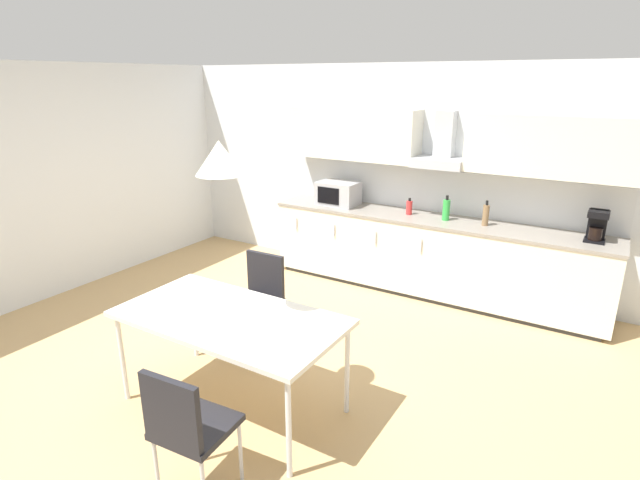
{
  "coord_description": "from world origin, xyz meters",
  "views": [
    {
      "loc": [
        2.46,
        -2.96,
        2.35
      ],
      "look_at": [
        0.31,
        0.59,
        1.0
      ],
      "focal_mm": 28.0,
      "sensor_mm": 36.0,
      "label": 1
    }
  ],
  "objects_px": {
    "bottle_green": "(446,210)",
    "pendant_lamp": "(220,158)",
    "bottle_brown": "(486,215)",
    "chair_far_left": "(260,292)",
    "microwave": "(338,193)",
    "chair_near_right": "(186,423)",
    "dining_table": "(230,321)",
    "coffee_maker": "(597,226)",
    "bottle_red": "(409,207)"
  },
  "relations": [
    {
      "from": "bottle_green",
      "to": "pendant_lamp",
      "type": "bearing_deg",
      "value": -103.45
    },
    {
      "from": "pendant_lamp",
      "to": "bottle_brown",
      "type": "bearing_deg",
      "value": 68.81
    },
    {
      "from": "chair_far_left",
      "to": "pendant_lamp",
      "type": "relative_size",
      "value": 2.72
    },
    {
      "from": "microwave",
      "to": "chair_near_right",
      "type": "bearing_deg",
      "value": -73.64
    },
    {
      "from": "bottle_brown",
      "to": "pendant_lamp",
      "type": "distance_m",
      "value": 3.11
    },
    {
      "from": "bottle_brown",
      "to": "dining_table",
      "type": "distance_m",
      "value": 3.0
    },
    {
      "from": "coffee_maker",
      "to": "bottle_red",
      "type": "relative_size",
      "value": 1.6
    },
    {
      "from": "chair_near_right",
      "to": "chair_far_left",
      "type": "bearing_deg",
      "value": 114.73
    },
    {
      "from": "bottle_green",
      "to": "bottle_brown",
      "type": "bearing_deg",
      "value": 1.7
    },
    {
      "from": "coffee_maker",
      "to": "pendant_lamp",
      "type": "height_order",
      "value": "pendant_lamp"
    },
    {
      "from": "chair_far_left",
      "to": "bottle_green",
      "type": "bearing_deg",
      "value": 62.23
    },
    {
      "from": "bottle_green",
      "to": "bottle_brown",
      "type": "height_order",
      "value": "bottle_green"
    },
    {
      "from": "bottle_green",
      "to": "bottle_red",
      "type": "height_order",
      "value": "bottle_green"
    },
    {
      "from": "coffee_maker",
      "to": "microwave",
      "type": "bearing_deg",
      "value": -179.46
    },
    {
      "from": "coffee_maker",
      "to": "bottle_green",
      "type": "xyz_separation_m",
      "value": [
        -1.44,
        -0.03,
        -0.03
      ]
    },
    {
      "from": "bottle_brown",
      "to": "chair_near_right",
      "type": "xyz_separation_m",
      "value": [
        -0.7,
        -3.59,
        -0.46
      ]
    },
    {
      "from": "microwave",
      "to": "pendant_lamp",
      "type": "bearing_deg",
      "value": -76.28
    },
    {
      "from": "microwave",
      "to": "bottle_red",
      "type": "height_order",
      "value": "microwave"
    },
    {
      "from": "dining_table",
      "to": "pendant_lamp",
      "type": "distance_m",
      "value": 1.16
    },
    {
      "from": "bottle_green",
      "to": "dining_table",
      "type": "bearing_deg",
      "value": -103.45
    },
    {
      "from": "microwave",
      "to": "bottle_brown",
      "type": "bearing_deg",
      "value": 0.42
    },
    {
      "from": "coffee_maker",
      "to": "bottle_brown",
      "type": "xyz_separation_m",
      "value": [
        -1.02,
        -0.01,
        -0.04
      ]
    },
    {
      "from": "dining_table",
      "to": "chair_near_right",
      "type": "distance_m",
      "value": 0.91
    },
    {
      "from": "chair_far_left",
      "to": "bottle_brown",
      "type": "bearing_deg",
      "value": 53.71
    },
    {
      "from": "bottle_green",
      "to": "chair_near_right",
      "type": "height_order",
      "value": "bottle_green"
    },
    {
      "from": "microwave",
      "to": "dining_table",
      "type": "distance_m",
      "value": 2.87
    },
    {
      "from": "microwave",
      "to": "bottle_green",
      "type": "xyz_separation_m",
      "value": [
        1.34,
        0.0,
        -0.02
      ]
    },
    {
      "from": "bottle_brown",
      "to": "chair_far_left",
      "type": "height_order",
      "value": "bottle_brown"
    },
    {
      "from": "bottle_red",
      "to": "chair_far_left",
      "type": "relative_size",
      "value": 0.22
    },
    {
      "from": "microwave",
      "to": "chair_near_right",
      "type": "height_order",
      "value": "microwave"
    },
    {
      "from": "coffee_maker",
      "to": "pendant_lamp",
      "type": "relative_size",
      "value": 0.94
    },
    {
      "from": "bottle_green",
      "to": "pendant_lamp",
      "type": "height_order",
      "value": "pendant_lamp"
    },
    {
      "from": "bottle_red",
      "to": "dining_table",
      "type": "distance_m",
      "value": 2.81
    },
    {
      "from": "bottle_brown",
      "to": "dining_table",
      "type": "relative_size",
      "value": 0.16
    },
    {
      "from": "coffee_maker",
      "to": "chair_near_right",
      "type": "height_order",
      "value": "coffee_maker"
    },
    {
      "from": "bottle_red",
      "to": "chair_near_right",
      "type": "distance_m",
      "value": 3.63
    },
    {
      "from": "bottle_brown",
      "to": "chair_far_left",
      "type": "distance_m",
      "value": 2.49
    },
    {
      "from": "bottle_brown",
      "to": "pendant_lamp",
      "type": "relative_size",
      "value": 0.83
    },
    {
      "from": "microwave",
      "to": "chair_near_right",
      "type": "distance_m",
      "value": 3.76
    },
    {
      "from": "bottle_red",
      "to": "pendant_lamp",
      "type": "bearing_deg",
      "value": -94.79
    },
    {
      "from": "coffee_maker",
      "to": "chair_far_left",
      "type": "height_order",
      "value": "coffee_maker"
    },
    {
      "from": "coffee_maker",
      "to": "bottle_green",
      "type": "bearing_deg",
      "value": -178.96
    },
    {
      "from": "chair_near_right",
      "to": "pendant_lamp",
      "type": "height_order",
      "value": "pendant_lamp"
    },
    {
      "from": "chair_near_right",
      "to": "pendant_lamp",
      "type": "bearing_deg",
      "value": 114.84
    },
    {
      "from": "bottle_red",
      "to": "bottle_brown",
      "type": "bearing_deg",
      "value": -0.37
    },
    {
      "from": "coffee_maker",
      "to": "chair_far_left",
      "type": "xyz_separation_m",
      "value": [
        -2.47,
        -1.99,
        -0.5
      ]
    },
    {
      "from": "bottle_brown",
      "to": "chair_near_right",
      "type": "height_order",
      "value": "bottle_brown"
    },
    {
      "from": "chair_near_right",
      "to": "dining_table",
      "type": "bearing_deg",
      "value": 114.84
    },
    {
      "from": "microwave",
      "to": "coffee_maker",
      "type": "relative_size",
      "value": 1.6
    },
    {
      "from": "bottle_brown",
      "to": "chair_near_right",
      "type": "relative_size",
      "value": 0.31
    }
  ]
}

